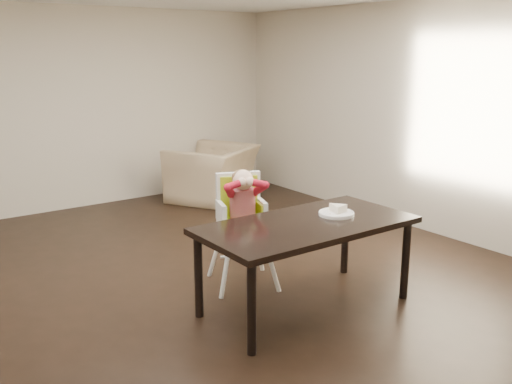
% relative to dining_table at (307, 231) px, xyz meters
% --- Properties ---
extents(ground, '(7.00, 7.00, 0.00)m').
position_rel_dining_table_xyz_m(ground, '(-0.43, 0.77, -0.67)').
color(ground, black).
rests_on(ground, ground).
extents(room_walls, '(6.02, 7.02, 2.71)m').
position_rel_dining_table_xyz_m(room_walls, '(-0.43, 0.77, 1.18)').
color(room_walls, beige).
rests_on(room_walls, ground).
extents(dining_table, '(1.80, 0.90, 0.75)m').
position_rel_dining_table_xyz_m(dining_table, '(0.00, 0.00, 0.00)').
color(dining_table, black).
rests_on(dining_table, ground).
extents(high_chair, '(0.58, 0.58, 1.09)m').
position_rel_dining_table_xyz_m(high_chair, '(-0.14, 0.74, 0.10)').
color(high_chair, white).
rests_on(high_chair, ground).
extents(plate, '(0.37, 0.37, 0.09)m').
position_rel_dining_table_xyz_m(plate, '(0.35, 0.01, 0.11)').
color(plate, white).
rests_on(plate, dining_table).
extents(armchair, '(1.41, 1.26, 1.03)m').
position_rel_dining_table_xyz_m(armchair, '(1.29, 3.57, -0.15)').
color(armchair, tan).
rests_on(armchair, ground).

